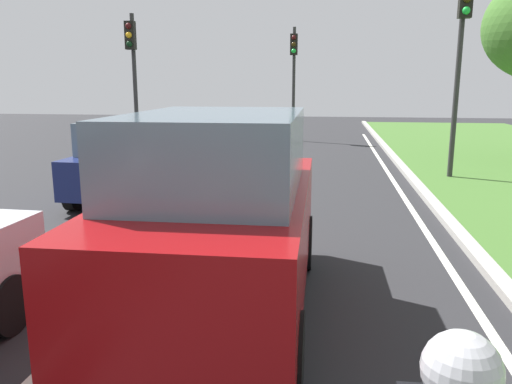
# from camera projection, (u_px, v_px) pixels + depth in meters

# --- Properties ---
(ground_plane) EXTENTS (60.00, 60.00, 0.00)m
(ground_plane) POSITION_uv_depth(u_px,v_px,m) (243.00, 203.00, 11.15)
(ground_plane) COLOR #262628
(lane_line_center) EXTENTS (0.12, 32.00, 0.01)m
(lane_line_center) POSITION_uv_depth(u_px,v_px,m) (212.00, 201.00, 11.25)
(lane_line_center) COLOR silver
(lane_line_center) RESTS_ON ground
(lane_line_right_edge) EXTENTS (0.12, 32.00, 0.01)m
(lane_line_right_edge) POSITION_uv_depth(u_px,v_px,m) (411.00, 208.00, 10.64)
(lane_line_right_edge) COLOR silver
(lane_line_right_edge) RESTS_ON ground
(curb_right) EXTENTS (0.24, 48.00, 0.12)m
(curb_right) POSITION_uv_depth(u_px,v_px,m) (436.00, 206.00, 10.56)
(curb_right) COLOR #9E9B93
(curb_right) RESTS_ON ground
(car_suv_ahead) EXTENTS (2.02, 4.53, 2.28)m
(car_suv_ahead) POSITION_uv_depth(u_px,v_px,m) (220.00, 215.00, 5.53)
(car_suv_ahead) COLOR maroon
(car_suv_ahead) RESTS_ON ground
(car_hatchback_far) EXTENTS (1.83, 3.75, 1.78)m
(car_hatchback_far) POSITION_uv_depth(u_px,v_px,m) (131.00, 161.00, 11.30)
(car_hatchback_far) COLOR navy
(car_hatchback_far) RESTS_ON ground
(traffic_light_near_right) EXTENTS (0.32, 0.50, 5.34)m
(traffic_light_near_right) POSITION_uv_depth(u_px,v_px,m) (461.00, 43.00, 13.11)
(traffic_light_near_right) COLOR #2D2D2D
(traffic_light_near_right) RESTS_ON ground
(traffic_light_overhead_left) EXTENTS (0.32, 0.50, 4.83)m
(traffic_light_overhead_left) POSITION_uv_depth(u_px,v_px,m) (133.00, 62.00, 16.82)
(traffic_light_overhead_left) COLOR #2D2D2D
(traffic_light_overhead_left) RESTS_ON ground
(traffic_light_far_median) EXTENTS (0.32, 0.50, 5.00)m
(traffic_light_far_median) POSITION_uv_depth(u_px,v_px,m) (294.00, 66.00, 22.40)
(traffic_light_far_median) COLOR #2D2D2D
(traffic_light_far_median) RESTS_ON ground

